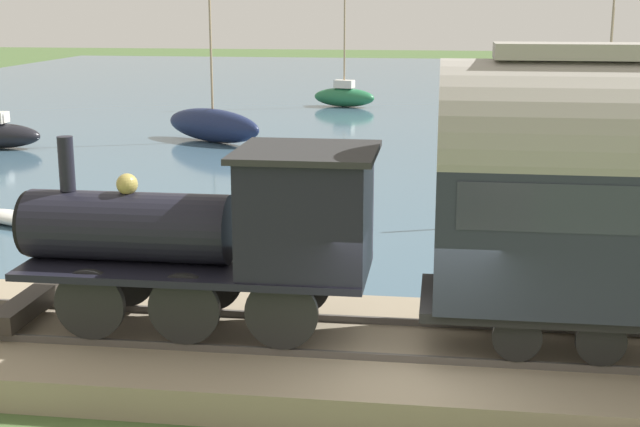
# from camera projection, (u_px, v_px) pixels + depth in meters

# --- Properties ---
(ground_plane) EXTENTS (200.00, 200.00, 0.00)m
(ground_plane) POSITION_uv_depth(u_px,v_px,m) (411.00, 413.00, 13.43)
(ground_plane) COLOR #476033
(harbor_water) EXTENTS (80.00, 80.00, 0.01)m
(harbor_water) POSITION_uv_depth(u_px,v_px,m) (437.00, 99.00, 55.91)
(harbor_water) COLOR #426075
(harbor_water) RESTS_ON ground
(rail_embankment) EXTENTS (4.67, 56.00, 0.66)m
(rail_embankment) POSITION_uv_depth(u_px,v_px,m) (414.00, 358.00, 14.78)
(rail_embankment) COLOR gray
(rail_embankment) RESTS_ON ground
(steam_locomotive) EXTENTS (2.24, 6.34, 3.21)m
(steam_locomotive) POSITION_uv_depth(u_px,v_px,m) (227.00, 226.00, 14.69)
(steam_locomotive) COLOR black
(steam_locomotive) RESTS_ON rail_embankment
(sailboat_brown) EXTENTS (3.01, 6.20, 5.65)m
(sailboat_brown) POSITION_uv_depth(u_px,v_px,m) (608.00, 92.00, 54.73)
(sailboat_brown) COLOR brown
(sailboat_brown) RESTS_ON harbor_water
(sailboat_green) EXTENTS (1.97, 3.84, 9.03)m
(sailboat_green) POSITION_uv_depth(u_px,v_px,m) (344.00, 95.00, 51.72)
(sailboat_green) COLOR #236B42
(sailboat_green) RESTS_ON harbor_water
(sailboat_navy) EXTENTS (3.89, 5.26, 8.90)m
(sailboat_navy) POSITION_uv_depth(u_px,v_px,m) (213.00, 125.00, 38.82)
(sailboat_navy) COLOR #192347
(sailboat_navy) RESTS_ON harbor_water
(sailboat_teal) EXTENTS (2.00, 3.62, 6.80)m
(sailboat_teal) POSITION_uv_depth(u_px,v_px,m) (605.00, 117.00, 42.76)
(sailboat_teal) COLOR #1E707A
(sailboat_teal) RESTS_ON harbor_water
(rowboat_mid_harbor) EXTENTS (1.89, 2.94, 0.38)m
(rowboat_mid_harbor) POSITION_uv_depth(u_px,v_px,m) (15.00, 218.00, 24.58)
(rowboat_mid_harbor) COLOR silver
(rowboat_mid_harbor) RESTS_ON harbor_water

